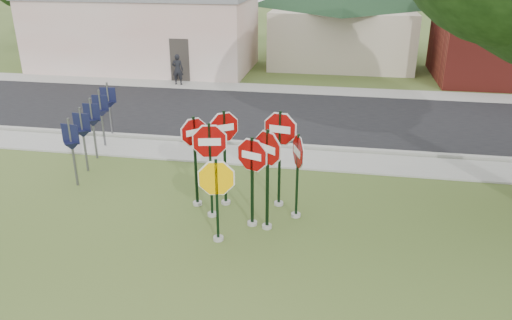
% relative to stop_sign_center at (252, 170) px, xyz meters
% --- Properties ---
extents(ground, '(120.00, 120.00, 0.00)m').
position_rel_stop_sign_center_xyz_m(ground, '(-0.32, -1.16, -1.46)').
color(ground, '#3B511E').
rests_on(ground, ground).
extents(sidewalk_near, '(60.00, 1.60, 0.06)m').
position_rel_stop_sign_center_xyz_m(sidewalk_near, '(-0.32, 4.34, -1.43)').
color(sidewalk_near, gray).
rests_on(sidewalk_near, ground).
extents(road, '(60.00, 7.00, 0.04)m').
position_rel_stop_sign_center_xyz_m(road, '(-0.32, 8.84, -1.44)').
color(road, black).
rests_on(road, ground).
extents(sidewalk_far, '(60.00, 1.60, 0.06)m').
position_rel_stop_sign_center_xyz_m(sidewalk_far, '(-0.32, 13.14, -1.43)').
color(sidewalk_far, gray).
rests_on(sidewalk_far, ground).
extents(curb, '(60.00, 0.20, 0.14)m').
position_rel_stop_sign_center_xyz_m(curb, '(-0.32, 5.34, -1.39)').
color(curb, gray).
rests_on(curb, ground).
extents(stop_sign_center, '(1.04, 0.40, 2.37)m').
position_rel_stop_sign_center_xyz_m(stop_sign_center, '(0.00, 0.00, 0.00)').
color(stop_sign_center, gray).
rests_on(stop_sign_center, ground).
extents(stop_sign_yellow, '(1.12, 0.26, 2.13)m').
position_rel_stop_sign_center_xyz_m(stop_sign_yellow, '(-0.64, -0.83, -0.19)').
color(stop_sign_yellow, gray).
rests_on(stop_sign_yellow, ground).
extents(stop_sign_left, '(1.14, 0.26, 2.57)m').
position_rel_stop_sign_center_xyz_m(stop_sign_left, '(-1.07, 0.27, 0.15)').
color(stop_sign_left, gray).
rests_on(stop_sign_left, ground).
extents(stop_sign_right, '(0.91, 0.68, 2.62)m').
position_rel_stop_sign_center_xyz_m(stop_sign_right, '(0.38, -0.09, 0.18)').
color(stop_sign_right, gray).
rests_on(stop_sign_right, ground).
extents(stop_sign_back_right, '(1.15, 0.24, 2.69)m').
position_rel_stop_sign_center_xyz_m(stop_sign_back_right, '(0.49, 1.15, 0.24)').
color(stop_sign_back_right, gray).
rests_on(stop_sign_back_right, ground).
extents(stop_sign_back_left, '(0.88, 0.66, 2.66)m').
position_rel_stop_sign_center_xyz_m(stop_sign_back_left, '(-0.89, 0.97, 0.21)').
color(stop_sign_back_left, gray).
rests_on(stop_sign_back_left, ground).
extents(stop_sign_far_right, '(0.43, 1.04, 2.31)m').
position_rel_stop_sign_center_xyz_m(stop_sign_far_right, '(1.00, 0.60, -0.05)').
color(stop_sign_far_right, gray).
rests_on(stop_sign_far_right, ground).
extents(stop_sign_far_left, '(0.72, 0.71, 2.52)m').
position_rel_stop_sign_center_xyz_m(stop_sign_far_left, '(-1.61, 0.79, 0.09)').
color(stop_sign_far_left, gray).
rests_on(stop_sign_far_left, ground).
extents(route_sign_row, '(1.43, 4.63, 2.00)m').
position_rel_stop_sign_center_xyz_m(route_sign_row, '(-5.72, 3.34, -0.23)').
color(route_sign_row, '#59595E').
rests_on(route_sign_row, ground).
extents(building_stucco, '(12.20, 6.20, 4.20)m').
position_rel_stop_sign_center_xyz_m(building_stucco, '(-9.32, 16.84, 0.69)').
color(building_stucco, silver).
rests_on(building_stucco, ground).
extents(pedestrian, '(0.58, 0.40, 1.52)m').
position_rel_stop_sign_center_xyz_m(pedestrian, '(-6.20, 13.08, -0.64)').
color(pedestrian, black).
rests_on(pedestrian, sidewalk_far).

